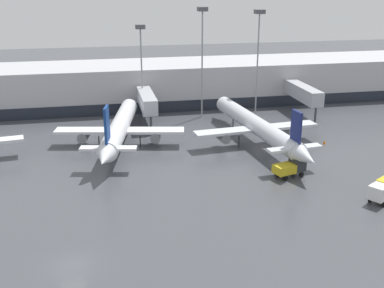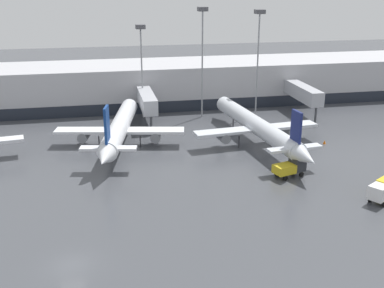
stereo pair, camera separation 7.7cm
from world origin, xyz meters
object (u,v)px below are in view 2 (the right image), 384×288
Objects in this scene: parked_jet_2 at (257,126)px; apron_light_mast_1 at (259,35)px; apron_light_mast_3 at (141,45)px; parked_jet_0 at (119,128)px; traffic_cone_1 at (325,142)px; apron_light_mast_4 at (202,33)px; service_truck_0 at (291,167)px.

apron_light_mast_1 reaches higher than parked_jet_2.
parked_jet_2 is at bearing -50.55° from apron_light_mast_3.
apron_light_mast_1 is 1.15× the size of apron_light_mast_3.
parked_jet_0 is 1.84× the size of apron_light_mast_3.
traffic_cone_1 is 0.03× the size of apron_light_mast_1.
traffic_cone_1 is 0.03× the size of apron_light_mast_4.
parked_jet_0 reaches higher than service_truck_0.
service_truck_0 is (22.72, -17.99, -1.68)m from parked_jet_0.
apron_light_mast_3 is at bearing 170.17° from apron_light_mast_4.
service_truck_0 is at bearing -80.43° from apron_light_mast_4.
parked_jet_0 is 1.57× the size of apron_light_mast_4.
apron_light_mast_4 reaches higher than parked_jet_0.
apron_light_mast_3 is at bearing 99.99° from service_truck_0.
apron_light_mast_3 is (-22.62, 2.88, -1.79)m from apron_light_mast_1.
service_truck_0 is 0.23× the size of apron_light_mast_4.
apron_light_mast_3 is at bearing 172.75° from apron_light_mast_1.
service_truck_0 is at bearing -99.88° from apron_light_mast_1.
apron_light_mast_3 reaches higher than traffic_cone_1.
apron_light_mast_1 reaches higher than apron_light_mast_3.
traffic_cone_1 is 0.03× the size of apron_light_mast_3.
parked_jet_0 is 53.09× the size of traffic_cone_1.
parked_jet_2 is 14.22m from service_truck_0.
apron_light_mast_1 reaches higher than parked_jet_0.
traffic_cone_1 is at bearing -38.55° from apron_light_mast_3.
traffic_cone_1 is (11.15, 12.04, -1.13)m from service_truck_0.
parked_jet_2 is at bearing 169.77° from traffic_cone_1.
apron_light_mast_1 is (5.52, 31.67, 14.72)m from service_truck_0.
service_truck_0 is at bearing 175.11° from parked_jet_2.
apron_light_mast_4 is (-11.00, 0.86, 0.38)m from apron_light_mast_1.
apron_light_mast_1 is at bearing -4.49° from apron_light_mast_4.
parked_jet_0 is at bearing 125.28° from service_truck_0.
service_truck_0 reaches higher than traffic_cone_1.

